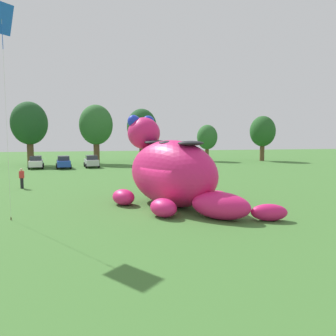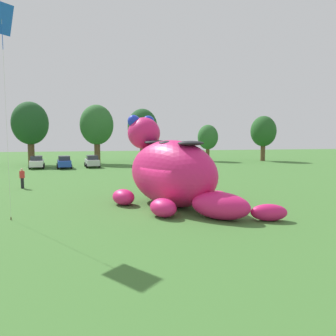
# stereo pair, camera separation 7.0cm
# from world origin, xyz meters

# --- Properties ---
(ground_plane) EXTENTS (160.00, 160.00, 0.00)m
(ground_plane) POSITION_xyz_m (0.00, 0.00, 0.00)
(ground_plane) COLOR #427533
(giant_inflatable_creature) EXTENTS (9.12, 10.05, 5.88)m
(giant_inflatable_creature) POSITION_xyz_m (0.96, 1.20, 2.15)
(giant_inflatable_creature) COLOR #E01E6B
(giant_inflatable_creature) RESTS_ON ground
(car_white) EXTENTS (2.31, 4.27, 1.72)m
(car_white) POSITION_xyz_m (-11.86, 28.78, 0.86)
(car_white) COLOR white
(car_white) RESTS_ON ground
(car_blue) EXTENTS (2.36, 4.29, 1.72)m
(car_blue) POSITION_xyz_m (-8.18, 27.96, 0.86)
(car_blue) COLOR #2347B7
(car_blue) RESTS_ON ground
(car_silver) EXTENTS (2.32, 4.28, 1.72)m
(car_silver) POSITION_xyz_m (-4.45, 28.87, 0.86)
(car_silver) COLOR #B7BABF
(car_silver) RESTS_ON ground
(tree_left) EXTENTS (5.44, 5.44, 9.65)m
(tree_left) POSITION_xyz_m (-13.70, 35.02, 6.31)
(tree_left) COLOR brown
(tree_left) RESTS_ON ground
(tree_mid_left) EXTENTS (5.30, 5.30, 9.40)m
(tree_mid_left) POSITION_xyz_m (-3.73, 35.21, 6.15)
(tree_mid_left) COLOR brown
(tree_mid_left) RESTS_ON ground
(tree_centre_left) EXTENTS (5.15, 5.15, 9.14)m
(tree_centre_left) POSITION_xyz_m (4.04, 38.29, 5.98)
(tree_centre_left) COLOR brown
(tree_centre_left) RESTS_ON ground
(tree_centre) EXTENTS (3.61, 3.61, 6.41)m
(tree_centre) POSITION_xyz_m (15.44, 36.64, 4.19)
(tree_centre) COLOR brown
(tree_centre) RESTS_ON ground
(tree_centre_right) EXTENTS (4.49, 4.49, 7.98)m
(tree_centre_right) POSITION_xyz_m (25.26, 35.05, 5.22)
(tree_centre_right) COLOR brown
(tree_centre_right) RESTS_ON ground
(spectator_near_inflatable) EXTENTS (0.38, 0.26, 1.71)m
(spectator_near_inflatable) POSITION_xyz_m (-9.91, 10.64, 0.85)
(spectator_near_inflatable) COLOR black
(spectator_near_inflatable) RESTS_ON ground
(spectator_mid_field) EXTENTS (0.38, 0.26, 1.71)m
(spectator_mid_field) POSITION_xyz_m (6.34, 24.64, 0.85)
(spectator_mid_field) COLOR #2D334C
(spectator_mid_field) RESTS_ON ground
(spectator_by_cars) EXTENTS (0.38, 0.26, 1.71)m
(spectator_by_cars) POSITION_xyz_m (1.20, 8.79, 0.85)
(spectator_by_cars) COLOR black
(spectator_by_cars) RESTS_ON ground
(tethered_flying_kite) EXTENTS (1.13, 1.13, 11.00)m
(tethered_flying_kite) POSITION_xyz_m (-8.14, -0.52, 10.08)
(tethered_flying_kite) COLOR brown
(tethered_flying_kite) RESTS_ON ground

